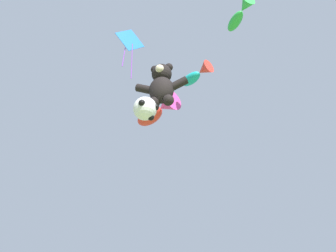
{
  "coord_description": "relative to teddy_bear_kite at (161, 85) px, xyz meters",
  "views": [
    {
      "loc": [
        1.98,
        -5.12,
        0.92
      ],
      "look_at": [
        0.1,
        3.32,
        7.39
      ],
      "focal_mm": 35.0,
      "sensor_mm": 36.0,
      "label": 1
    }
  ],
  "objects": [
    {
      "name": "teddy_bear_kite",
      "position": [
        0.0,
        0.0,
        0.0
      ],
      "size": [
        1.97,
        0.87,
        2.0
      ],
      "color": "black"
    },
    {
      "name": "soccer_ball_kite",
      "position": [
        -0.49,
        -0.22,
        -1.22
      ],
      "size": [
        0.9,
        0.89,
        0.83
      ],
      "color": "white"
    },
    {
      "name": "fish_kite_emerald",
      "position": [
        3.13,
        -0.89,
        2.08
      ],
      "size": [
        1.14,
        1.43,
        0.5
      ],
      "color": "green"
    },
    {
      "name": "fish_kite_teal",
      "position": [
        1.19,
        1.47,
        1.75
      ],
      "size": [
        1.56,
        1.31,
        0.61
      ],
      "color": "#19ADB2"
    },
    {
      "name": "fish_kite_crimson",
      "position": [
        -0.87,
        2.88,
        1.27
      ],
      "size": [
        2.46,
        2.08,
        1.01
      ],
      "color": "red"
    },
    {
      "name": "diamond_kite",
      "position": [
        -1.57,
        0.39,
        3.3
      ],
      "size": [
        1.05,
        1.02,
        3.07
      ],
      "color": "blue"
    }
  ]
}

